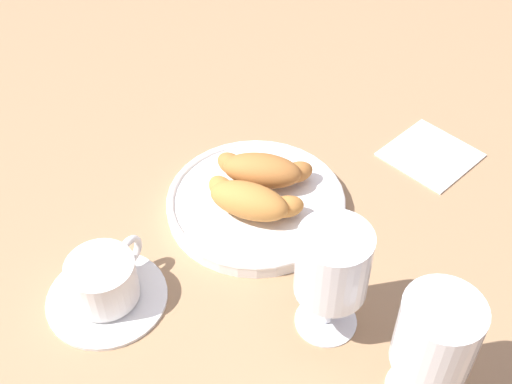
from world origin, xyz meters
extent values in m
plane|color=#997551|center=(0.00, 0.00, 0.00)|extent=(2.20, 2.20, 0.00)
cylinder|color=white|center=(0.01, 0.03, 0.01)|extent=(0.23, 0.23, 0.02)
torus|color=white|center=(0.01, 0.03, 0.02)|extent=(0.23, 0.23, 0.01)
ellipsoid|color=#BC7A38|center=(0.02, 0.00, 0.04)|extent=(0.11, 0.07, 0.04)
ellipsoid|color=#BC7A38|center=(0.06, 0.02, 0.03)|extent=(0.05, 0.05, 0.03)
ellipsoid|color=#BC7A38|center=(-0.02, 0.01, 0.03)|extent=(0.05, 0.04, 0.03)
ellipsoid|color=#AD6B33|center=(0.01, 0.05, 0.04)|extent=(0.11, 0.08, 0.04)
ellipsoid|color=#AD6B33|center=(0.04, 0.08, 0.03)|extent=(0.05, 0.05, 0.03)
ellipsoid|color=#AD6B33|center=(-0.04, 0.05, 0.03)|extent=(0.05, 0.04, 0.03)
cylinder|color=white|center=(-0.05, -0.18, 0.00)|extent=(0.14, 0.14, 0.01)
cylinder|color=white|center=(-0.05, -0.18, 0.03)|extent=(0.08, 0.08, 0.05)
cylinder|color=#937A60|center=(-0.05, -0.18, 0.06)|extent=(0.07, 0.07, 0.01)
torus|color=white|center=(-0.05, -0.14, 0.04)|extent=(0.01, 0.04, 0.04)
cylinder|color=white|center=(0.29, -0.10, 0.03)|extent=(0.01, 0.01, 0.05)
cylinder|color=white|center=(0.29, -0.10, 0.10)|extent=(0.08, 0.08, 0.08)
cylinder|color=#E0CC4C|center=(0.29, -0.10, 0.10)|extent=(0.07, 0.07, 0.07)
cylinder|color=white|center=(0.17, -0.07, 0.00)|extent=(0.07, 0.07, 0.01)
cylinder|color=white|center=(0.17, -0.07, 0.03)|extent=(0.01, 0.01, 0.05)
cylinder|color=white|center=(0.17, -0.07, 0.10)|extent=(0.08, 0.08, 0.08)
cylinder|color=#E0CC4C|center=(0.17, -0.07, 0.09)|extent=(0.07, 0.07, 0.06)
cube|color=silver|center=(0.16, 0.25, 0.00)|extent=(0.13, 0.13, 0.01)
camera|label=1|loc=(0.34, -0.47, 0.62)|focal=46.94mm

